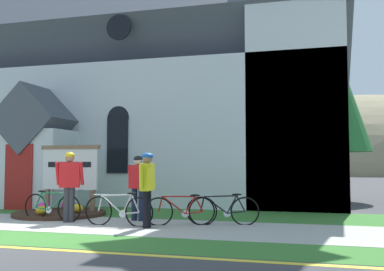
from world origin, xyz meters
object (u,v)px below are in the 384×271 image
at_px(roadside_conifer, 318,73).
at_px(church_sign, 70,169).
at_px(bicycle_orange, 223,210).
at_px(cyclist_in_red_jersey, 138,183).
at_px(cyclist_in_yellow_jersey, 70,180).
at_px(cyclist_in_green_jersey, 147,183).
at_px(bicycle_green, 181,210).
at_px(bicycle_red, 119,210).
at_px(bicycle_silver, 52,207).

bearing_deg(roadside_conifer, church_sign, -140.62).
bearing_deg(bicycle_orange, cyclist_in_red_jersey, 176.59).
bearing_deg(cyclist_in_yellow_jersey, cyclist_in_green_jersey, -9.68).
relative_size(cyclist_in_red_jersey, roadside_conifer, 0.21).
relative_size(bicycle_green, bicycle_red, 0.95).
xyz_separation_m(bicycle_red, roadside_conifer, (4.83, 8.02, 4.68)).
bearing_deg(cyclist_in_green_jersey, roadside_conifer, 63.57).
xyz_separation_m(cyclist_in_yellow_jersey, cyclist_in_red_jersey, (1.57, 0.72, -0.07)).
height_order(cyclist_in_green_jersey, roadside_conifer, roadside_conifer).
distance_m(cyclist_in_red_jersey, cyclist_in_green_jersey, 1.29).
bearing_deg(bicycle_red, cyclist_in_green_jersey, -11.51).
xyz_separation_m(bicycle_orange, cyclist_in_yellow_jersey, (-3.84, -0.59, 0.70)).
relative_size(bicycle_orange, cyclist_in_green_jersey, 1.01).
distance_m(bicycle_orange, cyclist_in_red_jersey, 2.36).
height_order(bicycle_green, bicycle_orange, bicycle_orange).
bearing_deg(bicycle_silver, cyclist_in_red_jersey, 16.10).
height_order(bicycle_silver, roadside_conifer, roadside_conifer).
height_order(bicycle_red, cyclist_in_green_jersey, cyclist_in_green_jersey).
relative_size(bicycle_orange, roadside_conifer, 0.21).
bearing_deg(church_sign, cyclist_in_red_jersey, -21.99).
relative_size(bicycle_silver, bicycle_orange, 1.01).
height_order(bicycle_red, bicycle_orange, bicycle_red).
relative_size(bicycle_orange, cyclist_in_yellow_jersey, 0.99).
distance_m(bicycle_red, bicycle_silver, 2.06).
distance_m(bicycle_orange, cyclist_in_yellow_jersey, 3.95).
xyz_separation_m(bicycle_green, bicycle_red, (-1.42, -0.46, 0.01)).
relative_size(church_sign, bicycle_silver, 1.14).
bearing_deg(roadside_conifer, cyclist_in_green_jersey, -116.43).
distance_m(bicycle_green, roadside_conifer, 9.53).
xyz_separation_m(church_sign, cyclist_in_red_jersey, (2.60, -1.05, -0.31)).
bearing_deg(bicycle_silver, bicycle_red, -9.34).
distance_m(bicycle_silver, cyclist_in_red_jersey, 2.30).
bearing_deg(roadside_conifer, cyclist_in_red_jersey, -123.80).
bearing_deg(bicycle_green, cyclist_in_green_jersey, -136.05).
height_order(cyclist_in_yellow_jersey, cyclist_in_green_jersey, cyclist_in_yellow_jersey).
bearing_deg(bicycle_red, bicycle_orange, 18.92).
relative_size(church_sign, roadside_conifer, 0.25).
xyz_separation_m(bicycle_red, bicycle_orange, (2.37, 0.81, -0.01)).
bearing_deg(cyclist_in_green_jersey, bicycle_orange, 31.23).
distance_m(church_sign, bicycle_orange, 5.10).
distance_m(bicycle_green, cyclist_in_red_jersey, 1.54).
bearing_deg(bicycle_orange, bicycle_red, -161.08).
relative_size(cyclist_in_green_jersey, roadside_conifer, 0.21).
distance_m(bicycle_green, cyclist_in_yellow_jersey, 2.97).
height_order(church_sign, bicycle_silver, church_sign).
distance_m(cyclist_in_yellow_jersey, roadside_conifer, 10.79).
bearing_deg(bicycle_red, roadside_conifer, 58.91).
distance_m(bicycle_orange, roadside_conifer, 8.94).
xyz_separation_m(bicycle_green, cyclist_in_green_jersey, (-0.64, -0.62, 0.67)).
distance_m(bicycle_silver, roadside_conifer, 11.32).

